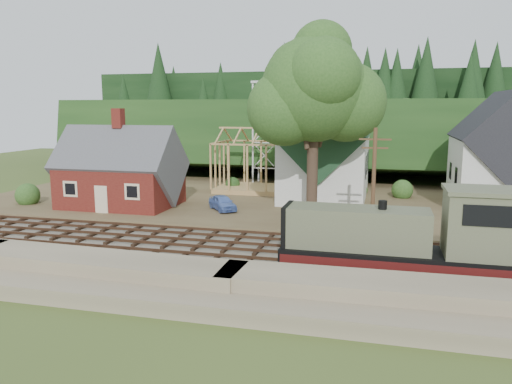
% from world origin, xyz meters
% --- Properties ---
extents(ground, '(140.00, 140.00, 0.00)m').
position_xyz_m(ground, '(0.00, 0.00, 0.00)').
color(ground, '#384C1E').
rests_on(ground, ground).
extents(embankment, '(64.00, 5.00, 1.60)m').
position_xyz_m(embankment, '(0.00, -8.50, 0.00)').
color(embankment, '#7F7259').
rests_on(embankment, ground).
extents(railroad_bed, '(64.00, 11.00, 0.16)m').
position_xyz_m(railroad_bed, '(0.00, 0.00, 0.08)').
color(railroad_bed, '#726B5B').
rests_on(railroad_bed, ground).
extents(village_flat, '(64.00, 26.00, 0.30)m').
position_xyz_m(village_flat, '(0.00, 18.00, 0.15)').
color(village_flat, brown).
rests_on(village_flat, ground).
extents(hillside, '(70.00, 28.96, 12.74)m').
position_xyz_m(hillside, '(0.00, 42.00, 0.00)').
color(hillside, '#1E3F19').
rests_on(hillside, ground).
extents(ridge, '(80.00, 20.00, 12.00)m').
position_xyz_m(ridge, '(0.00, 58.00, 0.00)').
color(ridge, black).
rests_on(ridge, ground).
extents(depot, '(10.80, 7.41, 9.00)m').
position_xyz_m(depot, '(-16.00, 11.00, 3.21)').
color(depot, '#551613').
rests_on(depot, village_flat).
extents(church, '(8.40, 15.17, 13.00)m').
position_xyz_m(church, '(2.00, 19.68, 5.18)').
color(church, silver).
rests_on(church, village_flat).
extents(farmhouse, '(8.40, 10.80, 10.60)m').
position_xyz_m(farmhouse, '(18.00, 19.00, 4.87)').
color(farmhouse, silver).
rests_on(farmhouse, village_flat).
extents(timber_frame, '(8.20, 6.20, 6.99)m').
position_xyz_m(timber_frame, '(-6.00, 22.00, 3.27)').
color(timber_frame, tan).
rests_on(timber_frame, village_flat).
extents(lattice_tower, '(3.20, 3.20, 12.12)m').
position_xyz_m(lattice_tower, '(-6.00, 28.00, 10.03)').
color(lattice_tower, silver).
rests_on(lattice_tower, village_flat).
extents(big_tree, '(10.90, 8.40, 14.70)m').
position_xyz_m(big_tree, '(2.17, 10.08, 10.22)').
color(big_tree, '#38281E').
rests_on(big_tree, village_flat).
extents(telegraph_pole_near, '(2.20, 0.28, 8.00)m').
position_xyz_m(telegraph_pole_near, '(7.00, 5.20, 4.25)').
color(telegraph_pole_near, '#4C331E').
rests_on(telegraph_pole_near, ground).
extents(locomotive, '(12.82, 3.20, 5.10)m').
position_xyz_m(locomotive, '(9.23, -3.00, 2.24)').
color(locomotive, black).
rests_on(locomotive, railroad_bed).
extents(car_blue, '(3.69, 4.07, 1.34)m').
position_xyz_m(car_blue, '(-6.19, 11.33, 0.97)').
color(car_blue, '#6386D5').
rests_on(car_blue, village_flat).
extents(car_green, '(3.97, 1.61, 1.28)m').
position_xyz_m(car_green, '(-17.54, 10.31, 0.94)').
color(car_green, '#769F6E').
rests_on(car_green, village_flat).
extents(car_red, '(4.70, 3.53, 1.19)m').
position_xyz_m(car_red, '(17.87, 16.73, 0.89)').
color(car_red, '#AB290D').
rests_on(car_red, village_flat).
extents(patio_set, '(2.17, 2.17, 2.41)m').
position_xyz_m(patio_set, '(-18.09, 9.40, 2.35)').
color(patio_set, silver).
rests_on(patio_set, village_flat).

